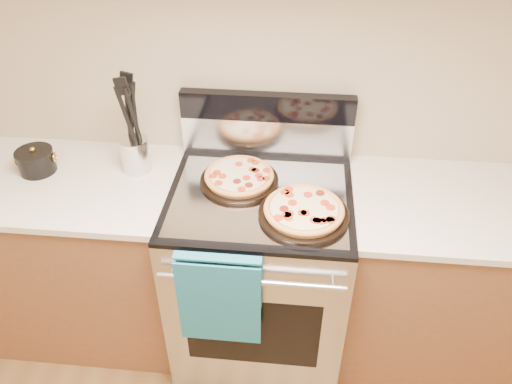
# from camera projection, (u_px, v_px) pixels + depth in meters

# --- Properties ---
(wall_back) EXTENTS (4.00, 0.00, 4.00)m
(wall_back) POSITION_uv_depth(u_px,v_px,m) (269.00, 61.00, 2.07)
(wall_back) COLOR tan
(wall_back) RESTS_ON ground
(range_body) EXTENTS (0.76, 0.68, 0.90)m
(range_body) POSITION_uv_depth(u_px,v_px,m) (260.00, 274.00, 2.34)
(range_body) COLOR #B7B7BC
(range_body) RESTS_ON ground
(oven_window) EXTENTS (0.56, 0.01, 0.40)m
(oven_window) POSITION_uv_depth(u_px,v_px,m) (252.00, 332.00, 2.07)
(oven_window) COLOR black
(oven_window) RESTS_ON range_body
(cooktop) EXTENTS (0.76, 0.68, 0.02)m
(cooktop) POSITION_uv_depth(u_px,v_px,m) (260.00, 196.00, 2.06)
(cooktop) COLOR black
(cooktop) RESTS_ON range_body
(backsplash_lower) EXTENTS (0.76, 0.06, 0.18)m
(backsplash_lower) POSITION_uv_depth(u_px,v_px,m) (267.00, 137.00, 2.24)
(backsplash_lower) COLOR silver
(backsplash_lower) RESTS_ON cooktop
(backsplash_upper) EXTENTS (0.76, 0.06, 0.12)m
(backsplash_upper) POSITION_uv_depth(u_px,v_px,m) (267.00, 107.00, 2.15)
(backsplash_upper) COLOR black
(backsplash_upper) RESTS_ON backsplash_lower
(oven_handle) EXTENTS (0.70, 0.03, 0.03)m
(oven_handle) POSITION_uv_depth(u_px,v_px,m) (251.00, 282.00, 1.83)
(oven_handle) COLOR silver
(oven_handle) RESTS_ON range_body
(dish_towel) EXTENTS (0.32, 0.05, 0.42)m
(dish_towel) POSITION_uv_depth(u_px,v_px,m) (220.00, 297.00, 1.90)
(dish_towel) COLOR #1B7288
(dish_towel) RESTS_ON oven_handle
(foil_sheet) EXTENTS (0.70, 0.55, 0.01)m
(foil_sheet) POSITION_uv_depth(u_px,v_px,m) (260.00, 198.00, 2.03)
(foil_sheet) COLOR gray
(foil_sheet) RESTS_ON cooktop
(cabinet_left) EXTENTS (1.00, 0.62, 0.88)m
(cabinet_left) POSITION_uv_depth(u_px,v_px,m) (81.00, 257.00, 2.44)
(cabinet_left) COLOR brown
(cabinet_left) RESTS_ON ground
(countertop_left) EXTENTS (1.02, 0.64, 0.03)m
(countertop_left) POSITION_uv_depth(u_px,v_px,m) (59.00, 182.00, 2.16)
(countertop_left) COLOR beige
(countertop_left) RESTS_ON cabinet_left
(cabinet_right) EXTENTS (1.00, 0.62, 0.88)m
(cabinet_right) POSITION_uv_depth(u_px,v_px,m) (450.00, 284.00, 2.30)
(cabinet_right) COLOR brown
(cabinet_right) RESTS_ON ground
(countertop_right) EXTENTS (1.02, 0.64, 0.03)m
(countertop_right) POSITION_uv_depth(u_px,v_px,m) (477.00, 208.00, 2.02)
(countertop_right) COLOR beige
(countertop_right) RESTS_ON cabinet_right
(pepperoni_pizza_back) EXTENTS (0.42, 0.42, 0.04)m
(pepperoni_pizza_back) POSITION_uv_depth(u_px,v_px,m) (239.00, 177.00, 2.10)
(pepperoni_pizza_back) COLOR #C97E3D
(pepperoni_pizza_back) RESTS_ON foil_sheet
(pepperoni_pizza_front) EXTENTS (0.37, 0.37, 0.05)m
(pepperoni_pizza_front) POSITION_uv_depth(u_px,v_px,m) (304.00, 211.00, 1.92)
(pepperoni_pizza_front) COLOR #C97E3D
(pepperoni_pizza_front) RESTS_ON foil_sheet
(utensil_crock) EXTENTS (0.13, 0.13, 0.15)m
(utensil_crock) POSITION_uv_depth(u_px,v_px,m) (135.00, 155.00, 2.17)
(utensil_crock) COLOR silver
(utensil_crock) RESTS_ON countertop_left
(saucepan) EXTENTS (0.19, 0.19, 0.09)m
(saucepan) POSITION_uv_depth(u_px,v_px,m) (36.00, 162.00, 2.18)
(saucepan) COLOR black
(saucepan) RESTS_ON countertop_left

